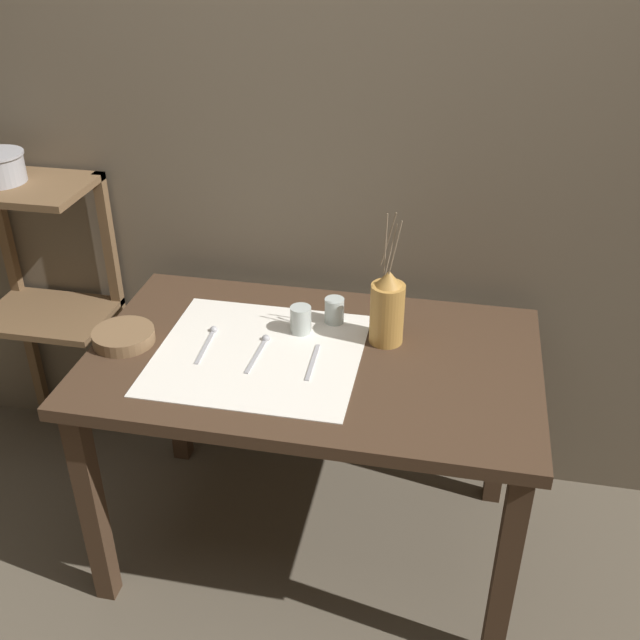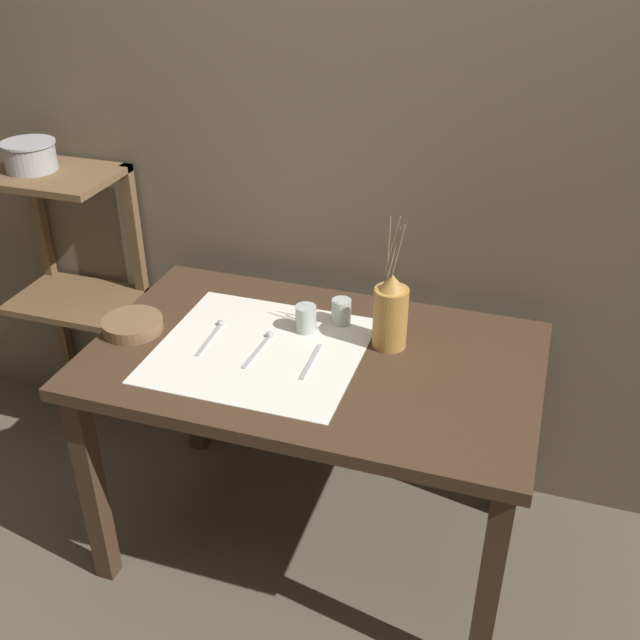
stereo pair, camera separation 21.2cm
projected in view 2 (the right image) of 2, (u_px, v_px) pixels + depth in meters
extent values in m
plane|color=brown|center=(314.00, 540.00, 2.58)|extent=(12.00, 12.00, 0.00)
cube|color=#6B5E4C|center=(363.00, 157.00, 2.38)|extent=(7.00, 0.06, 2.40)
cube|color=#422D1E|center=(313.00, 360.00, 2.20)|extent=(1.31, 0.80, 0.04)
cube|color=#422D1E|center=(93.00, 490.00, 2.27)|extent=(0.06, 0.06, 0.73)
cube|color=#422D1E|center=(489.00, 589.00, 1.96)|extent=(0.06, 0.06, 0.73)
cube|color=#422D1E|center=(193.00, 370.00, 2.83)|extent=(0.06, 0.06, 0.73)
cube|color=#422D1E|center=(514.00, 432.00, 2.51)|extent=(0.06, 0.06, 0.73)
cube|color=brown|center=(51.00, 175.00, 2.54)|extent=(0.44, 0.32, 0.02)
cube|color=brown|center=(75.00, 300.00, 2.79)|extent=(0.44, 0.32, 0.02)
cube|color=brown|center=(54.00, 288.00, 2.99)|extent=(0.04, 0.04, 1.11)
cube|color=brown|center=(145.00, 304.00, 2.88)|extent=(0.04, 0.04, 1.11)
cube|color=white|center=(260.00, 350.00, 2.21)|extent=(0.59, 0.55, 0.00)
cylinder|color=#B7843D|center=(390.00, 318.00, 2.18)|extent=(0.10, 0.10, 0.19)
cone|color=#B7843D|center=(392.00, 282.00, 2.12)|extent=(0.08, 0.08, 0.05)
cylinder|color=#847056|center=(389.00, 247.00, 2.05)|extent=(0.01, 0.01, 0.18)
cylinder|color=#847056|center=(393.00, 243.00, 2.08)|extent=(0.04, 0.03, 0.18)
cylinder|color=#847056|center=(394.00, 253.00, 2.06)|extent=(0.03, 0.03, 0.15)
cylinder|color=#847056|center=(398.00, 252.00, 2.05)|extent=(0.03, 0.02, 0.16)
cylinder|color=brown|center=(133.00, 325.00, 2.29)|extent=(0.19, 0.19, 0.04)
cylinder|color=#B7C1BC|center=(306.00, 318.00, 2.27)|extent=(0.06, 0.06, 0.08)
cylinder|color=#B7C1BC|center=(341.00, 311.00, 2.32)|extent=(0.06, 0.06, 0.08)
cube|color=#A8A8AD|center=(209.00, 340.00, 2.25)|extent=(0.02, 0.19, 0.00)
sphere|color=#A8A8AD|center=(221.00, 324.00, 2.32)|extent=(0.02, 0.02, 0.02)
cube|color=#A8A8AD|center=(257.00, 352.00, 2.19)|extent=(0.02, 0.19, 0.00)
sphere|color=#A8A8AD|center=(270.00, 335.00, 2.26)|extent=(0.02, 0.02, 0.02)
cube|color=#A8A8AD|center=(311.00, 362.00, 2.14)|extent=(0.02, 0.19, 0.00)
cylinder|color=#A8A8AD|center=(30.00, 156.00, 2.53)|extent=(0.17, 0.17, 0.10)
cylinder|color=#A8A8AD|center=(27.00, 143.00, 2.50)|extent=(0.18, 0.18, 0.01)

